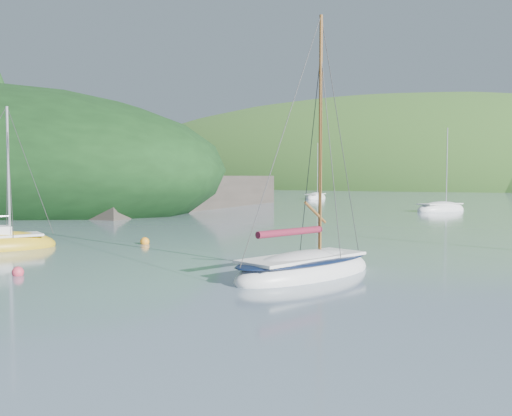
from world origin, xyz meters
The scene contains 5 objects.
ground centered at (0.00, 0.00, 0.00)m, with size 700.00×700.00×0.00m, color slate.
daysailer_white centered at (2.94, 5.09, 0.22)m, with size 3.71×6.66×9.67m.
distant_sloop_a centered at (-3.18, 44.67, 0.16)m, with size 4.63×6.60×8.93m.
distant_sloop_c centered at (-27.45, 65.07, 0.17)m, with size 3.30×6.79×9.29m.
mooring_buoys centered at (-1.37, 6.29, 0.12)m, with size 20.88×9.56×0.47m.
Camera 1 is at (12.19, -12.16, 3.43)m, focal length 40.00 mm.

